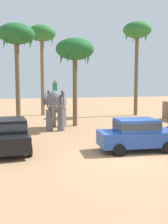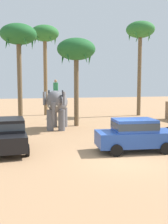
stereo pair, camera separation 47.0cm
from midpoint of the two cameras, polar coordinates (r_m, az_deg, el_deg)
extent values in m
plane|color=tan|center=(12.46, 9.76, -10.09)|extent=(120.00, 120.00, 0.00)
cube|color=#23479E|center=(13.71, 12.44, -5.75)|extent=(4.31, 2.31, 0.76)
cube|color=#23479E|center=(13.55, 12.11, -2.87)|extent=(2.31, 1.86, 0.64)
cube|color=#2D3842|center=(13.55, 12.11, -2.87)|extent=(2.34, 1.89, 0.35)
cylinder|color=black|center=(15.04, 15.80, -6.29)|extent=(0.62, 0.27, 0.60)
cylinder|color=black|center=(13.55, 18.78, -7.71)|extent=(0.62, 0.27, 0.60)
cylinder|color=black|center=(14.19, 6.34, -6.82)|extent=(0.62, 0.27, 0.60)
cylinder|color=black|center=(12.60, 8.34, -8.47)|extent=(0.62, 0.27, 0.60)
cube|color=black|center=(13.92, -15.49, -5.65)|extent=(1.76, 4.12, 0.76)
cube|color=black|center=(13.90, -15.58, -2.74)|extent=(1.59, 2.12, 0.64)
cube|color=#2D3842|center=(13.90, -15.58, -2.74)|extent=(1.61, 2.14, 0.35)
cylinder|color=black|center=(12.81, -11.49, -8.30)|extent=(0.19, 0.60, 0.60)
cylinder|color=black|center=(15.28, -12.34, -6.01)|extent=(0.19, 0.60, 0.60)
ellipsoid|color=slate|center=(20.32, -5.30, 2.29)|extent=(2.53, 3.45, 1.70)
cylinder|color=slate|center=(19.48, -4.31, -1.85)|extent=(0.52, 0.52, 1.60)
cylinder|color=slate|center=(19.59, -6.88, -1.83)|extent=(0.52, 0.52, 1.60)
cylinder|color=slate|center=(21.31, -3.78, -1.18)|extent=(0.52, 0.52, 1.60)
cylinder|color=slate|center=(21.42, -6.12, -1.17)|extent=(0.52, 0.52, 1.60)
ellipsoid|color=slate|center=(18.69, -5.92, 2.89)|extent=(1.37, 1.31, 1.20)
cube|color=slate|center=(18.70, -3.70, 3.07)|extent=(0.38, 0.80, 0.96)
cube|color=slate|center=(18.89, -8.05, 3.05)|extent=(0.38, 0.80, 0.96)
cone|color=slate|center=(18.32, -6.08, -0.31)|extent=(0.46, 0.46, 1.60)
cone|color=beige|center=(18.29, -5.27, 1.27)|extent=(0.30, 0.57, 0.21)
cone|color=beige|center=(18.36, -6.88, 1.27)|extent=(0.30, 0.57, 0.21)
cube|color=#338C4C|center=(19.43, -5.64, 5.67)|extent=(0.40, 0.34, 0.60)
sphere|color=#A87A56|center=(19.43, -5.66, 6.91)|extent=(0.22, 0.22, 0.22)
cylinder|color=#333338|center=(19.38, -4.10, 4.06)|extent=(0.12, 0.12, 0.55)
cylinder|color=#333338|center=(19.52, -7.15, 4.04)|extent=(0.12, 0.12, 0.55)
cylinder|color=black|center=(18.46, 18.77, -4.15)|extent=(0.61, 0.20, 0.60)
cylinder|color=brown|center=(30.24, 12.69, 8.27)|extent=(0.43, 0.43, 9.50)
ellipsoid|color=#286B2D|center=(30.86, 12.91, 17.49)|extent=(3.20, 3.20, 1.80)
cone|color=#286B2D|center=(31.36, 14.86, 16.32)|extent=(0.40, 0.92, 1.64)
cone|color=#286B2D|center=(31.91, 12.41, 16.19)|extent=(0.91, 0.57, 1.67)
cone|color=#286B2D|center=(30.91, 10.57, 16.57)|extent=(0.73, 0.83, 1.69)
cone|color=#286B2D|center=(29.69, 11.90, 17.00)|extent=(0.73, 0.83, 1.69)
cone|color=#286B2D|center=(29.98, 14.67, 16.82)|extent=(0.91, 0.57, 1.67)
cylinder|color=brown|center=(23.82, -13.61, 6.83)|extent=(0.41, 0.41, 7.76)
ellipsoid|color=#1E5B28|center=(24.25, -13.85, 16.51)|extent=(3.20, 3.20, 1.80)
cone|color=#1E5B28|center=(24.27, -10.89, 15.36)|extent=(0.40, 0.92, 1.64)
cone|color=#1E5B28|center=(25.31, -13.12, 14.92)|extent=(0.91, 0.57, 1.67)
cone|color=#1E5B28|center=(24.81, -16.24, 15.02)|extent=(0.73, 0.83, 1.69)
cone|color=#1E5B28|center=(23.42, -16.17, 15.59)|extent=(0.73, 0.83, 1.69)
cone|color=#1E5B28|center=(23.07, -12.68, 15.83)|extent=(0.91, 0.57, 1.67)
cylinder|color=brown|center=(21.68, -1.10, 5.11)|extent=(0.39, 0.39, 6.24)
ellipsoid|color=#1E5B28|center=(21.89, -1.11, 13.83)|extent=(3.20, 3.20, 1.80)
cone|color=#1E5B28|center=(22.19, 1.94, 12.42)|extent=(0.40, 0.92, 1.64)
cone|color=#1E5B28|center=(23.02, -1.01, 12.19)|extent=(0.91, 0.57, 1.67)
cone|color=#1E5B28|center=(22.26, -4.09, 12.39)|extent=(0.73, 0.83, 1.69)
cone|color=#1E5B28|center=(20.90, -3.18, 12.82)|extent=(0.73, 0.83, 1.69)
cone|color=#1E5B28|center=(20.85, 0.79, 12.85)|extent=(0.91, 0.57, 1.67)
cylinder|color=brown|center=(30.12, -8.15, 8.03)|extent=(0.43, 0.43, 9.16)
ellipsoid|color=#286B2D|center=(30.68, -8.29, 16.98)|extent=(3.20, 3.20, 1.80)
cone|color=#286B2D|center=(30.80, -5.98, 16.02)|extent=(0.40, 0.92, 1.64)
cone|color=#286B2D|center=(31.75, -7.93, 15.69)|extent=(0.91, 0.57, 1.67)
cone|color=#286B2D|center=(31.13, -10.32, 15.85)|extent=(0.73, 0.83, 1.69)
cone|color=#286B2D|center=(29.76, -9.97, 16.33)|extent=(0.73, 0.83, 1.69)
cone|color=#286B2D|center=(29.54, -7.17, 16.45)|extent=(0.91, 0.57, 1.67)
camera|label=1|loc=(0.23, -89.24, 0.08)|focal=40.99mm
camera|label=2|loc=(0.23, 90.76, -0.08)|focal=40.99mm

